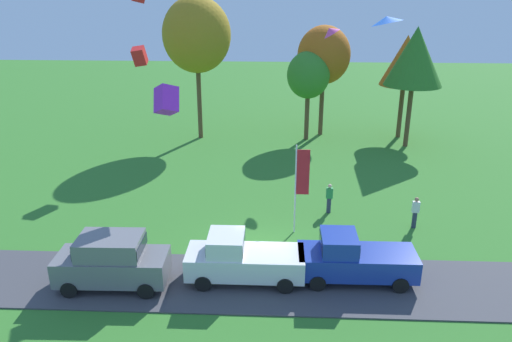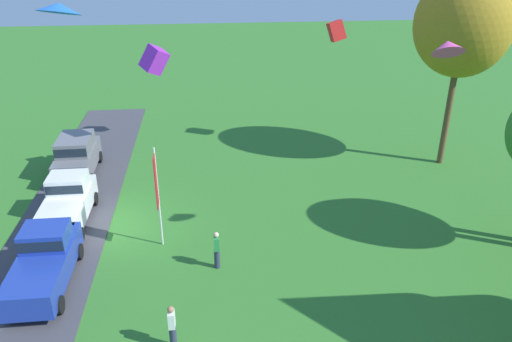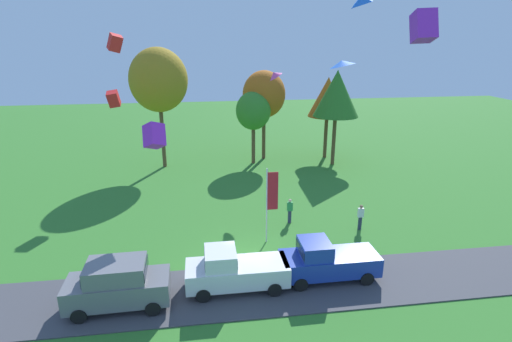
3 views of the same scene
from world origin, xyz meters
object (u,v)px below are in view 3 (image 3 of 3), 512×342
Objects in this scene: kite_box_near_flag at (154,136)px; flag_banner at (271,196)px; person_watching_sky at (290,211)px; kite_box_low_drifter at (424,26)px; tree_center_back at (264,95)px; kite_box_topmost at (114,99)px; car_suv_near_entrance at (118,283)px; tree_lone_near at (253,111)px; kite_diamond_trailing_tail at (361,0)px; kite_box_high_right at (115,43)px; kite_delta_over_trees at (342,63)px; person_on_lawn at (360,217)px; kite_delta_mid_center at (275,75)px; car_pickup_far_end at (233,269)px; tree_far_right at (328,97)px; tree_far_left at (337,94)px; car_pickup_mid_row at (326,260)px; tree_right_of_center at (159,80)px.

flag_banner is at bearing 2.44° from kite_box_near_flag.
kite_box_low_drifter reaches higher than person_watching_sky.
kite_box_topmost is (-12.76, -7.62, 0.93)m from tree_center_back.
tree_lone_near is at bearing 66.98° from car_suv_near_entrance.
flag_banner is 4.72× the size of kite_diamond_trailing_tail.
kite_box_low_drifter is 1.26× the size of kite_box_high_right.
kite_delta_over_trees is 1.07× the size of kite_box_near_flag.
car_suv_near_entrance is 18.07m from kite_box_low_drifter.
kite_box_topmost is (-16.41, 9.23, 6.61)m from person_on_lawn.
kite_delta_mid_center is at bearing -92.05° from tree_center_back.
kite_box_topmost is at bearing 111.10° from kite_box_near_flag.
tree_lone_near is 5.46× the size of kite_delta_over_trees.
tree_lone_near is 1.50× the size of flag_banner.
person_on_lawn is at bearing 31.63° from car_pickup_far_end.
tree_far_right is at bearing 64.48° from person_watching_sky.
kite_box_high_right is at bearing 145.24° from kite_box_low_drifter.
car_suv_near_entrance is 23.65m from tree_lone_near.
car_suv_near_entrance is 16.09m from kite_box_high_right.
person_watching_sky is 1.41× the size of kite_box_near_flag.
tree_lone_near is 5.46× the size of kite_box_low_drifter.
tree_far_right is 0.91× the size of tree_far_left.
car_pickup_mid_row is at bearing -87.03° from person_watching_sky.
tree_center_back is (5.06, 22.21, 5.45)m from car_pickup_far_end.
kite_diamond_trailing_tail is at bearing -82.18° from tree_lone_near.
flag_banner is (7.52, -16.26, -5.23)m from tree_right_of_center.
tree_far_left is 8.83× the size of kite_box_high_right.
kite_box_high_right reaches higher than tree_center_back.
tree_far_right is 21.88m from kite_box_low_drifter.
kite_box_high_right reaches higher than tree_far_right.
car_pickup_far_end is 1.06× the size of flag_banner.
kite_box_high_right reaches higher than flag_banner.
tree_far_left reaches higher than person_watching_sky.
car_suv_near_entrance is at bearing -173.70° from kite_box_low_drifter.
car_pickup_far_end is at bearing -100.37° from tree_lone_near.
flag_banner is (-8.80, -17.17, -3.25)m from tree_far_right.
kite_delta_over_trees is (0.73, -19.59, 4.10)m from tree_center_back.
flag_banner is at bearing -101.41° from kite_delta_mid_center.
kite_box_near_flag is (1.58, 4.98, 5.62)m from car_suv_near_entrance.
kite_box_low_drifter is at bearing -75.68° from tree_lone_near.
kite_delta_over_trees reaches higher than kite_delta_mid_center.
kite_box_topmost is at bearing -166.16° from tree_far_left.
tree_right_of_center reaches higher than person_on_lawn.
tree_far_right reaches higher than flag_banner.
kite_box_topmost is at bearing 147.81° from person_watching_sky.
kite_delta_mid_center reaches higher than kite_box_topmost.
tree_far_left is (0.04, -2.43, 0.66)m from tree_far_right.
tree_lone_near is at bearing 107.60° from person_on_lawn.
tree_right_of_center is 1.35× the size of tree_far_right.
tree_right_of_center is at bearing 120.33° from kite_delta_over_trees.
person_on_lawn is at bearing -68.61° from kite_delta_mid_center.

